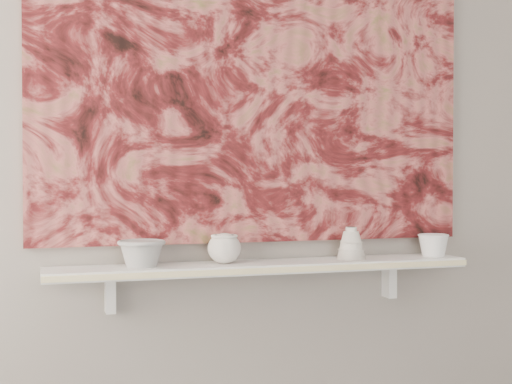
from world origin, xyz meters
name	(u,v)px	position (x,y,z in m)	size (l,w,h in m)	color
wall_back	(255,135)	(0.00, 1.60, 1.35)	(3.60, 3.60, 0.00)	gray
shelf	(264,267)	(0.00, 1.51, 0.92)	(1.40, 0.18, 0.03)	silver
shelf_stripe	(273,270)	(0.00, 1.41, 0.92)	(1.40, 0.01, 0.02)	beige
bracket_left	(110,294)	(-0.49, 1.57, 0.84)	(0.03, 0.06, 0.12)	silver
bracket_right	(389,280)	(0.49, 1.57, 0.84)	(0.03, 0.06, 0.12)	silver
painting	(257,79)	(0.00, 1.59, 1.54)	(1.50, 0.03, 1.10)	maroon
house_motif	(379,170)	(0.45, 1.57, 1.23)	(0.09, 0.00, 0.08)	black
bowl_grey	(142,253)	(-0.40, 1.51, 0.97)	(0.15, 0.15, 0.09)	gray
cup_cream	(224,248)	(-0.13, 1.51, 0.98)	(0.11, 0.11, 0.10)	beige
bell_vessel	(351,243)	(0.31, 1.51, 0.98)	(0.10, 0.10, 0.11)	beige
bowl_white	(433,245)	(0.63, 1.51, 0.97)	(0.11, 0.11, 0.08)	silver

